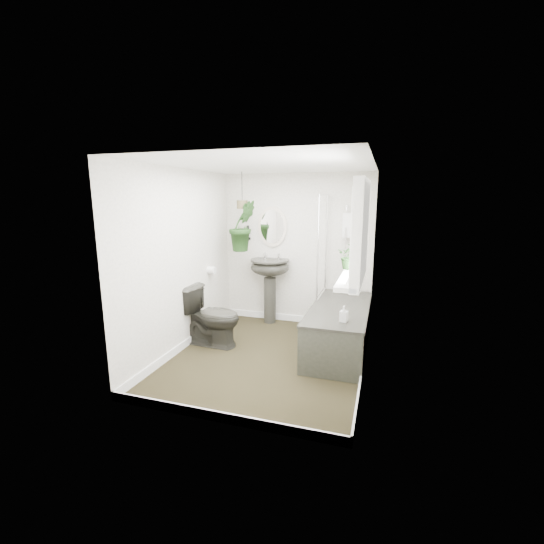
% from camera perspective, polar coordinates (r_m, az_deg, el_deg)
% --- Properties ---
extents(floor, '(2.30, 2.80, 0.02)m').
position_cam_1_polar(floor, '(4.64, -0.57, -13.31)').
color(floor, '#2C2614').
rests_on(floor, ground).
extents(ceiling, '(2.30, 2.80, 0.02)m').
position_cam_1_polar(ceiling, '(4.22, -0.64, 16.60)').
color(ceiling, white).
rests_on(ceiling, ground).
extents(wall_back, '(2.30, 0.02, 2.30)m').
position_cam_1_polar(wall_back, '(5.62, 3.86, 3.49)').
color(wall_back, silver).
rests_on(wall_back, ground).
extents(wall_front, '(2.30, 0.02, 2.30)m').
position_cam_1_polar(wall_front, '(3.00, -8.97, -3.89)').
color(wall_front, silver).
rests_on(wall_front, ground).
extents(wall_left, '(0.02, 2.80, 2.30)m').
position_cam_1_polar(wall_left, '(4.76, -14.01, 1.68)').
color(wall_left, silver).
rests_on(wall_left, ground).
extents(wall_right, '(0.02, 2.80, 2.30)m').
position_cam_1_polar(wall_right, '(4.08, 15.10, -0.02)').
color(wall_right, silver).
rests_on(wall_right, ground).
extents(skirting, '(2.30, 2.80, 0.10)m').
position_cam_1_polar(skirting, '(4.61, -0.57, -12.63)').
color(skirting, white).
rests_on(skirting, floor).
extents(bathtub, '(0.72, 1.72, 0.58)m').
position_cam_1_polar(bathtub, '(4.82, 10.50, -8.66)').
color(bathtub, '#292823').
rests_on(bathtub, floor).
extents(bath_screen, '(0.04, 0.72, 1.40)m').
position_cam_1_polar(bath_screen, '(5.10, 7.91, 4.04)').
color(bath_screen, silver).
rests_on(bath_screen, bathtub).
extents(shower_box, '(0.20, 0.10, 0.35)m').
position_cam_1_polar(shower_box, '(5.37, 12.12, 7.18)').
color(shower_box, white).
rests_on(shower_box, wall_back).
extents(oval_mirror, '(0.46, 0.03, 0.62)m').
position_cam_1_polar(oval_mirror, '(5.64, 0.06, 7.12)').
color(oval_mirror, beige).
rests_on(oval_mirror, wall_back).
extents(wall_sconce, '(0.04, 0.04, 0.22)m').
position_cam_1_polar(wall_sconce, '(5.77, -3.79, 6.21)').
color(wall_sconce, black).
rests_on(wall_sconce, wall_back).
extents(toilet_roll_holder, '(0.11, 0.11, 0.11)m').
position_cam_1_polar(toilet_roll_holder, '(5.38, -9.47, 0.28)').
color(toilet_roll_holder, white).
rests_on(toilet_roll_holder, wall_left).
extents(window_recess, '(0.08, 1.00, 0.90)m').
position_cam_1_polar(window_recess, '(3.32, 13.78, 6.18)').
color(window_recess, white).
rests_on(window_recess, wall_right).
extents(window_sill, '(0.18, 1.00, 0.04)m').
position_cam_1_polar(window_sill, '(3.38, 12.26, -0.85)').
color(window_sill, white).
rests_on(window_sill, wall_right).
extents(window_blinds, '(0.01, 0.86, 0.76)m').
position_cam_1_polar(window_blinds, '(3.32, 13.01, 6.22)').
color(window_blinds, white).
rests_on(window_blinds, wall_right).
extents(toilet, '(0.80, 0.48, 0.80)m').
position_cam_1_polar(toilet, '(4.93, -9.48, -6.80)').
color(toilet, '#292823').
rests_on(toilet, floor).
extents(pedestal_sink, '(0.65, 0.57, 1.02)m').
position_cam_1_polar(pedestal_sink, '(5.68, -0.34, -2.98)').
color(pedestal_sink, '#292823').
rests_on(pedestal_sink, floor).
extents(sill_plant, '(0.24, 0.21, 0.26)m').
position_cam_1_polar(sill_plant, '(3.65, 12.11, 2.46)').
color(sill_plant, black).
rests_on(sill_plant, window_sill).
extents(hanging_plant, '(0.52, 0.52, 0.74)m').
position_cam_1_polar(hanging_plant, '(5.35, -4.63, 7.21)').
color(hanging_plant, black).
rests_on(hanging_plant, ceiling).
extents(soap_bottle, '(0.09, 0.09, 0.18)m').
position_cam_1_polar(soap_bottle, '(4.16, 11.20, -6.44)').
color(soap_bottle, black).
rests_on(soap_bottle, bathtub).
extents(hanging_pot, '(0.16, 0.16, 0.12)m').
position_cam_1_polar(hanging_pot, '(5.34, -4.68, 10.50)').
color(hanging_pot, '#4A4128').
rests_on(hanging_pot, ceiling).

